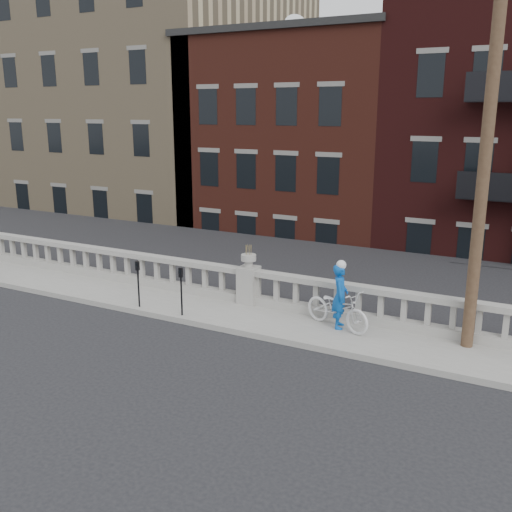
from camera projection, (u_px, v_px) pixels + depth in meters
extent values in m
plane|color=black|center=(170.00, 357.00, 13.56)|extent=(120.00, 120.00, 0.00)
cube|color=gray|center=(233.00, 315.00, 16.11)|extent=(32.00, 2.20, 0.15)
cube|color=gray|center=(249.00, 298.00, 16.88)|extent=(28.00, 0.34, 0.25)
cube|color=gray|center=(249.00, 272.00, 16.67)|extent=(28.00, 0.34, 0.16)
cube|color=gray|center=(249.00, 285.00, 16.77)|extent=(0.55, 0.55, 1.10)
cylinder|color=gray|center=(249.00, 263.00, 16.61)|extent=(0.24, 0.24, 0.20)
cylinder|color=gray|center=(249.00, 258.00, 16.56)|extent=(0.44, 0.44, 0.18)
cube|color=#605E59|center=(254.00, 377.00, 17.85)|extent=(36.00, 0.50, 5.15)
cube|color=black|center=(410.00, 283.00, 37.11)|extent=(80.00, 44.00, 0.50)
cube|color=#595651|center=(259.00, 337.00, 22.45)|extent=(16.00, 7.00, 4.00)
cube|color=#978262|center=(146.00, 120.00, 37.93)|extent=(18.00, 16.00, 20.00)
cube|color=#4E1F16|center=(322.00, 178.00, 31.96)|extent=(10.00, 14.00, 14.00)
cube|color=black|center=(325.00, 42.00, 30.18)|extent=(10.30, 14.30, 0.30)
cylinder|color=#422D1E|center=(487.00, 135.00, 12.57)|extent=(0.28, 0.28, 10.00)
cylinder|color=black|center=(139.00, 289.00, 16.41)|extent=(0.05, 0.05, 1.10)
cube|color=black|center=(137.00, 266.00, 16.24)|extent=(0.10, 0.08, 0.26)
cube|color=black|center=(136.00, 265.00, 16.20)|extent=(0.06, 0.01, 0.08)
cylinder|color=black|center=(182.00, 296.00, 15.74)|extent=(0.05, 0.05, 1.10)
cube|color=black|center=(181.00, 273.00, 15.57)|extent=(0.10, 0.08, 0.26)
cube|color=black|center=(180.00, 272.00, 15.52)|extent=(0.06, 0.01, 0.08)
imported|color=silver|center=(337.00, 308.00, 14.85)|extent=(2.14, 1.36, 1.06)
imported|color=#0B4DA9|center=(340.00, 296.00, 14.78)|extent=(0.56, 0.71, 1.71)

